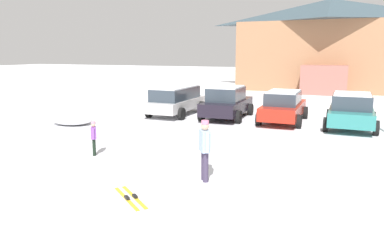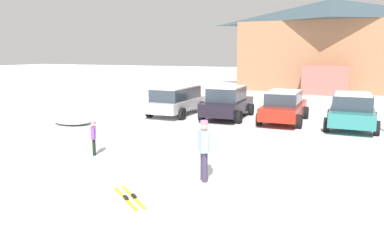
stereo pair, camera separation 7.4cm
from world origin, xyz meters
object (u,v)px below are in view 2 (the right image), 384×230
Objects in this scene: parked_teal_hatchback at (352,111)px; pair_of_skis at (129,197)px; parked_silver_wagon at (177,99)px; skier_child_in_purple_jacket at (94,136)px; skier_adult_in_blue_parka at (204,147)px; parked_black_sedan at (227,102)px; plowed_snow_pile at (73,119)px; ski_lodge at (331,44)px; parked_red_sedan at (284,106)px.

pair_of_skis is (-4.77, -11.11, -0.80)m from parked_teal_hatchback.
skier_child_in_purple_jacket is (1.03, -8.60, -0.20)m from parked_silver_wagon.
parked_teal_hatchback reaches higher than skier_child_in_purple_jacket.
parked_silver_wagon is 10.94m from skier_adult_in_blue_parka.
parked_black_sedan is (2.92, 0.10, -0.01)m from parked_silver_wagon.
skier_adult_in_blue_parka is 10.16m from plowed_snow_pile.
ski_lodge reaches higher than skier_child_in_purple_jacket.
parked_red_sedan is 3.12× the size of pair_of_skis.
parked_black_sedan is (-3.85, -18.90, -3.35)m from ski_lodge.
parked_red_sedan is at bearing -92.74° from ski_lodge.
parked_black_sedan is 2.60× the size of skier_adult_in_blue_parka.
skier_child_in_purple_jacket is at bearing -42.88° from plowed_snow_pile.
pair_of_skis is at bearing -113.24° from parked_teal_hatchback.
parked_teal_hatchback reaches higher than pair_of_skis.
plowed_snow_pile is at bearing -153.72° from parked_red_sedan.
parked_red_sedan is 9.63m from skier_adult_in_blue_parka.
ski_lodge is 3.63× the size of parked_red_sedan.
parked_black_sedan is at bearing 176.53° from parked_teal_hatchback.
ski_lodge is 25.90m from plowed_snow_pile.
parked_silver_wagon is 3.12× the size of pair_of_skis.
ski_lodge reaches higher than parked_teal_hatchback.
parked_teal_hatchback is at bearing 46.37° from skier_child_in_purple_jacket.
skier_adult_in_blue_parka is at bearing -92.77° from ski_lodge.
skier_child_in_purple_jacket is at bearing -133.63° from parked_teal_hatchback.
ski_lodge is at bearing 66.57° from plowed_snow_pile.
parked_red_sedan reaches higher than pair_of_skis.
ski_lodge reaches higher than skier_adult_in_blue_parka.
parked_silver_wagon is 1.07× the size of parked_teal_hatchback.
parked_teal_hatchback is 11.52m from skier_child_in_purple_jacket.
parked_silver_wagon is 2.67× the size of skier_adult_in_blue_parka.
ski_lodge is 11.34× the size of pair_of_skis.
pair_of_skis is (3.18, -2.78, -0.64)m from skier_child_in_purple_jacket.
skier_adult_in_blue_parka reaches higher than parked_teal_hatchback.
skier_child_in_purple_jacket is (-4.84, -8.70, -0.15)m from parked_red_sedan.
parked_red_sedan is at bearing 87.18° from skier_adult_in_blue_parka.
parked_teal_hatchback is at bearing 68.83° from skier_adult_in_blue_parka.
ski_lodge is 9.72× the size of skier_adult_in_blue_parka.
parked_red_sedan is 1.08× the size of parked_teal_hatchback.
parked_silver_wagon reaches higher than plowed_snow_pile.
skier_adult_in_blue_parka reaches higher than skier_child_in_purple_jacket.
parked_black_sedan is at bearing 1.98° from parked_silver_wagon.
parked_red_sedan is (-0.91, -18.91, -3.40)m from ski_lodge.
ski_lodge reaches higher than parked_red_sedan.
parked_red_sedan is at bearing 26.28° from plowed_snow_pile.
parked_silver_wagon is 8.67m from skier_child_in_purple_jacket.
plowed_snow_pile is at bearing -127.25° from parked_silver_wagon.
ski_lodge reaches higher than plowed_snow_pile.
ski_lodge is at bearing 87.23° from skier_adult_in_blue_parka.
skier_child_in_purple_jacket reaches higher than plowed_snow_pile.
parked_silver_wagon is (-6.77, -19.00, -3.34)m from ski_lodge.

